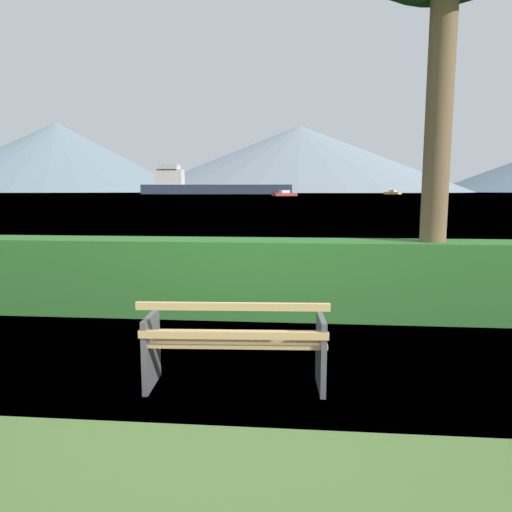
# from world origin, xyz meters

# --- Properties ---
(ground_plane) EXTENTS (1400.00, 1400.00, 0.00)m
(ground_plane) POSITION_xyz_m (0.00, 0.00, 0.00)
(ground_plane) COLOR #4C6B33
(water_surface) EXTENTS (620.00, 620.00, 0.00)m
(water_surface) POSITION_xyz_m (0.00, 309.23, 0.00)
(water_surface) COLOR slate
(water_surface) RESTS_ON ground_plane
(park_bench) EXTENTS (1.68, 0.66, 0.87)m
(park_bench) POSITION_xyz_m (0.00, -0.06, 0.42)
(park_bench) COLOR tan
(park_bench) RESTS_ON ground_plane
(hedge_row) EXTENTS (9.65, 0.78, 1.11)m
(hedge_row) POSITION_xyz_m (0.00, 2.56, 0.55)
(hedge_row) COLOR #2D6B28
(hedge_row) RESTS_ON ground_plane
(cargo_ship_large) EXTENTS (77.37, 17.17, 15.00)m
(cargo_ship_large) POSITION_xyz_m (-47.85, 239.95, 4.19)
(cargo_ship_large) COLOR #2D384C
(cargo_ship_large) RESTS_ON water_surface
(fishing_boat_near) EXTENTS (8.84, 6.99, 1.98)m
(fishing_boat_near) POSITION_xyz_m (-4.51, 158.65, 0.70)
(fishing_boat_near) COLOR #B2332D
(fishing_boat_near) RESTS_ON water_surface
(sailboat_mid) EXTENTS (7.60, 8.75, 2.10)m
(sailboat_mid) POSITION_xyz_m (45.70, 233.41, 0.75)
(sailboat_mid) COLOR gold
(sailboat_mid) RESTS_ON water_surface
(distant_hills) EXTENTS (878.74, 372.86, 79.26)m
(distant_hills) POSITION_xyz_m (-30.39, 549.96, 36.11)
(distant_hills) COLOR slate
(distant_hills) RESTS_ON ground_plane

